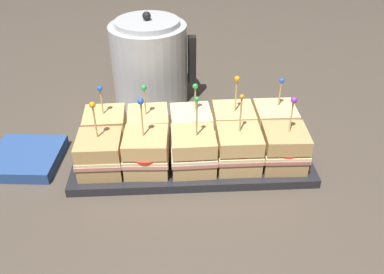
{
  "coord_description": "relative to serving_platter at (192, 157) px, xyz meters",
  "views": [
    {
      "loc": [
        -0.04,
        -0.67,
        0.52
      ],
      "look_at": [
        0.0,
        0.0,
        0.06
      ],
      "focal_mm": 38.0,
      "sensor_mm": 36.0,
      "label": 1
    }
  ],
  "objects": [
    {
      "name": "napkin_stack",
      "position": [
        -0.34,
        0.01,
        0.0
      ],
      "size": [
        0.15,
        0.15,
        0.02
      ],
      "color": "navy",
      "rests_on": "ground_plane"
    },
    {
      "name": "sandwich_back_right",
      "position": [
        0.09,
        0.04,
        0.05
      ],
      "size": [
        0.09,
        0.09,
        0.16
      ],
      "color": "tan",
      "rests_on": "serving_platter"
    },
    {
      "name": "ground_plane",
      "position": [
        0.0,
        0.0,
        -0.01
      ],
      "size": [
        6.0,
        6.0,
        0.0
      ],
      "primitive_type": "plane",
      "color": "#4C4238"
    },
    {
      "name": "serving_platter",
      "position": [
        0.0,
        0.0,
        0.0
      ],
      "size": [
        0.48,
        0.2,
        0.02
      ],
      "color": "#232328",
      "rests_on": "ground_plane"
    },
    {
      "name": "sandwich_front_right",
      "position": [
        0.09,
        -0.04,
        0.05
      ],
      "size": [
        0.09,
        0.09,
        0.16
      ],
      "color": "tan",
      "rests_on": "serving_platter"
    },
    {
      "name": "sandwich_front_far_right",
      "position": [
        0.18,
        -0.05,
        0.05
      ],
      "size": [
        0.09,
        0.09,
        0.15
      ],
      "color": "tan",
      "rests_on": "serving_platter"
    },
    {
      "name": "sandwich_back_far_right",
      "position": [
        0.18,
        0.04,
        0.05
      ],
      "size": [
        0.09,
        0.09,
        0.14
      ],
      "color": "#DBB77A",
      "rests_on": "serving_platter"
    },
    {
      "name": "sandwich_back_left",
      "position": [
        -0.09,
        0.04,
        0.05
      ],
      "size": [
        0.09,
        0.09,
        0.14
      ],
      "color": "tan",
      "rests_on": "serving_platter"
    },
    {
      "name": "kettle_steel",
      "position": [
        -0.09,
        0.27,
        0.09
      ],
      "size": [
        0.21,
        0.19,
        0.23
      ],
      "color": "#B7BABF",
      "rests_on": "ground_plane"
    },
    {
      "name": "sandwich_front_left",
      "position": [
        -0.09,
        -0.04,
        0.05
      ],
      "size": [
        0.09,
        0.09,
        0.16
      ],
      "color": "tan",
      "rests_on": "serving_platter"
    },
    {
      "name": "sandwich_front_far_left",
      "position": [
        -0.18,
        -0.04,
        0.05
      ],
      "size": [
        0.09,
        0.09,
        0.15
      ],
      "color": "tan",
      "rests_on": "serving_platter"
    },
    {
      "name": "sandwich_back_far_left",
      "position": [
        -0.18,
        0.05,
        0.05
      ],
      "size": [
        0.09,
        0.09,
        0.14
      ],
      "color": "tan",
      "rests_on": "serving_platter"
    },
    {
      "name": "sandwich_back_center",
      "position": [
        0.0,
        0.04,
        0.05
      ],
      "size": [
        0.09,
        0.09,
        0.13
      ],
      "color": "beige",
      "rests_on": "serving_platter"
    },
    {
      "name": "sandwich_front_center",
      "position": [
        0.0,
        -0.05,
        0.05
      ],
      "size": [
        0.09,
        0.09,
        0.16
      ],
      "color": "tan",
      "rests_on": "serving_platter"
    }
  ]
}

